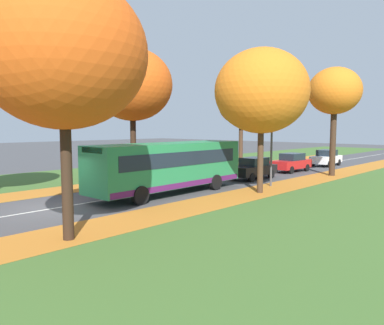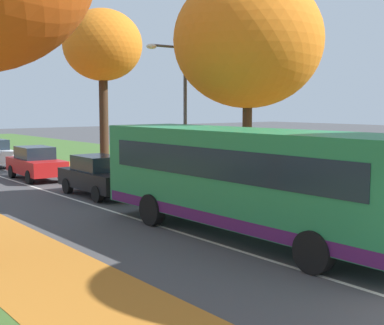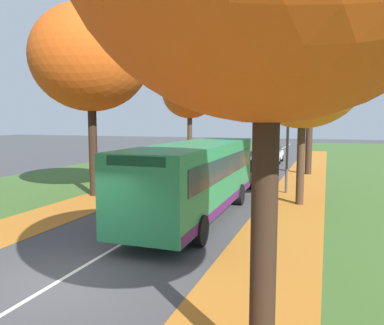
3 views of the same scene
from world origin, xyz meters
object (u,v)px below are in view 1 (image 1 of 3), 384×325
at_px(tree_right_nearest, 63,54).
at_px(tree_left_near, 132,85).
at_px(car_black_lead, 253,168).
at_px(streetlamp_right, 267,130).
at_px(tree_right_near, 262,91).
at_px(bus, 169,165).
at_px(tree_right_mid, 335,92).
at_px(car_red_following, 291,162).
at_px(tree_left_mid, 241,104).
at_px(car_white_third_in_line, 326,158).

bearing_deg(tree_right_nearest, tree_left_near, 133.61).
distance_m(tree_right_nearest, car_black_lead, 18.56).
bearing_deg(streetlamp_right, tree_left_near, -155.45).
height_order(streetlamp_right, car_black_lead, streetlamp_right).
xyz_separation_m(tree_right_near, bus, (-3.74, -3.91, -4.29)).
relative_size(tree_right_nearest, tree_right_mid, 1.03).
distance_m(tree_right_mid, car_red_following, 6.95).
bearing_deg(car_red_following, tree_left_mid, 175.05).
bearing_deg(car_black_lead, bus, -90.45).
height_order(tree_right_near, bus, tree_right_near).
xyz_separation_m(tree_left_near, bus, (6.49, -2.44, -5.30)).
relative_size(tree_right_near, bus, 0.81).
relative_size(tree_left_mid, car_white_third_in_line, 1.93).
bearing_deg(car_black_lead, tree_right_nearest, -77.03).
height_order(tree_left_near, car_red_following, tree_left_near).
distance_m(tree_right_mid, bus, 15.85).
relative_size(tree_left_mid, tree_right_nearest, 0.92).
relative_size(tree_left_near, bus, 0.93).
relative_size(tree_left_near, tree_right_nearest, 1.09).
xyz_separation_m(car_black_lead, car_white_third_in_line, (-0.03, 13.08, 0.00)).
xyz_separation_m(streetlamp_right, bus, (-2.54, -6.56, -2.03)).
bearing_deg(bus, car_white_third_in_line, 89.91).
height_order(tree_right_mid, car_red_following, tree_right_mid).
bearing_deg(tree_right_mid, car_red_following, 176.75).
xyz_separation_m(streetlamp_right, car_black_lead, (-2.47, 2.09, -2.92)).
bearing_deg(tree_left_near, bus, -20.63).
height_order(tree_left_near, streetlamp_right, tree_left_near).
bearing_deg(tree_left_mid, tree_right_nearest, -67.40).
bearing_deg(bus, tree_right_nearest, -64.84).
distance_m(tree_right_nearest, car_white_third_in_line, 31.10).
xyz_separation_m(tree_left_near, tree_right_near, (10.23, 1.47, -1.02)).
height_order(car_red_following, car_white_third_in_line, same).
height_order(bus, car_red_following, bus).
relative_size(tree_left_near, tree_right_mid, 1.12).
relative_size(tree_right_nearest, car_red_following, 2.09).
relative_size(tree_left_near, tree_right_near, 1.14).
bearing_deg(bus, streetlamp_right, 68.88).
distance_m(tree_right_mid, streetlamp_right, 8.63).
height_order(tree_left_mid, tree_right_mid, tree_right_mid).
height_order(tree_left_near, tree_right_mid, tree_left_near).
bearing_deg(tree_right_near, car_white_third_in_line, 101.75).
distance_m(tree_right_near, car_red_following, 12.67).
distance_m(tree_left_mid, tree_right_near, 14.95).
bearing_deg(streetlamp_right, tree_right_near, -65.62).
distance_m(streetlamp_right, bus, 7.33).
bearing_deg(tree_right_near, car_red_following, 109.36).
distance_m(tree_left_near, tree_left_mid, 12.92).
distance_m(tree_left_mid, car_red_following, 7.89).
xyz_separation_m(tree_right_mid, bus, (-3.61, -14.61, -4.99)).
relative_size(car_red_following, car_white_third_in_line, 1.01).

